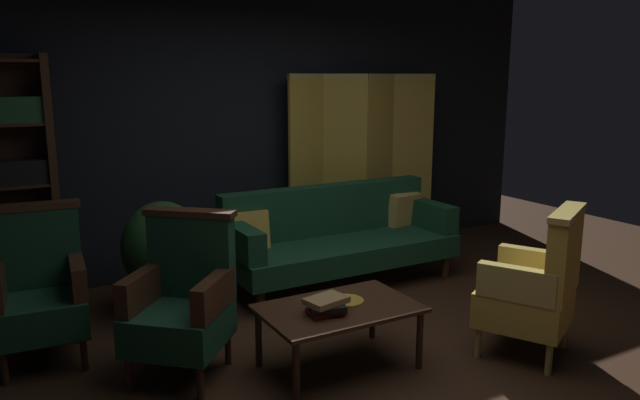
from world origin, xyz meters
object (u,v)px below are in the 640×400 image
(potted_plant, at_px, (163,251))
(armchair_wing_right, at_px, (39,289))
(folding_screen, at_px, (362,162))
(armchair_wing_left, at_px, (182,300))
(velvet_couch, at_px, (337,235))
(coffee_table, at_px, (339,313))
(armchair_gilt_accent, at_px, (535,287))
(brass_tray, at_px, (346,301))
(book_red_leather, at_px, (326,311))
(book_black_cloth, at_px, (326,306))
(book_tan_leather, at_px, (326,300))

(potted_plant, bearing_deg, armchair_wing_right, -160.24)
(folding_screen, bearing_deg, armchair_wing_left, -145.10)
(armchair_wing_right, bearing_deg, velvet_couch, 7.90)
(coffee_table, xyz_separation_m, armchair_wing_left, (-0.90, 0.43, 0.12))
(armchair_gilt_accent, xyz_separation_m, armchair_wing_left, (-2.14, 0.92, 0.00))
(velvet_couch, height_order, potted_plant, potted_plant)
(coffee_table, bearing_deg, armchair_wing_right, 146.85)
(coffee_table, height_order, brass_tray, brass_tray)
(coffee_table, bearing_deg, folding_screen, 53.75)
(potted_plant, xyz_separation_m, book_red_leather, (0.62, -1.47, -0.10))
(book_red_leather, xyz_separation_m, book_black_cloth, (0.00, -0.00, 0.03))
(coffee_table, bearing_deg, book_tan_leather, -155.16)
(potted_plant, relative_size, brass_tray, 4.11)
(coffee_table, bearing_deg, velvet_couch, 59.36)
(velvet_couch, relative_size, brass_tray, 9.37)
(folding_screen, xyz_separation_m, brass_tray, (-1.50, -2.11, -0.56))
(folding_screen, height_order, book_red_leather, folding_screen)
(potted_plant, height_order, book_red_leather, potted_plant)
(velvet_couch, height_order, book_black_cloth, velvet_couch)
(book_black_cloth, bearing_deg, brass_tray, 25.95)
(armchair_gilt_accent, distance_m, armchair_wing_right, 3.31)
(potted_plant, height_order, brass_tray, potted_plant)
(armchair_wing_right, bearing_deg, book_black_cloth, -36.78)
(book_red_leather, bearing_deg, armchair_wing_right, 143.22)
(coffee_table, height_order, potted_plant, potted_plant)
(folding_screen, height_order, armchair_gilt_accent, folding_screen)
(coffee_table, relative_size, brass_tray, 4.42)
(coffee_table, xyz_separation_m, armchair_wing_right, (-1.66, 1.09, 0.12))
(armchair_wing_left, relative_size, armchair_wing_right, 1.00)
(potted_plant, distance_m, book_red_leather, 1.60)
(folding_screen, height_order, book_tan_leather, folding_screen)
(folding_screen, bearing_deg, potted_plant, -162.39)
(potted_plant, bearing_deg, armchair_wing_left, -98.30)
(folding_screen, xyz_separation_m, book_tan_leather, (-1.71, -2.22, -0.48))
(armchair_wing_right, bearing_deg, armchair_gilt_accent, -28.57)
(book_black_cloth, bearing_deg, book_red_leather, 90.00)
(armchair_wing_right, bearing_deg, book_red_leather, -36.78)
(velvet_couch, xyz_separation_m, book_tan_leather, (-0.98, -1.50, 0.06))
(book_black_cloth, xyz_separation_m, book_tan_leather, (0.00, 0.00, 0.04))
(velvet_couch, distance_m, potted_plant, 1.61)
(book_red_leather, bearing_deg, armchair_gilt_accent, -17.59)
(armchair_wing_right, height_order, book_black_cloth, armchair_wing_right)
(armchair_wing_left, distance_m, armchair_wing_right, 1.01)
(armchair_gilt_accent, height_order, armchair_wing_right, same)
(folding_screen, height_order, potted_plant, folding_screen)
(armchair_wing_left, height_order, brass_tray, armchair_wing_left)
(folding_screen, height_order, book_black_cloth, folding_screen)
(armchair_gilt_accent, height_order, book_tan_leather, armchair_gilt_accent)
(velvet_couch, distance_m, armchair_wing_left, 2.02)
(potted_plant, bearing_deg, book_red_leather, -67.12)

